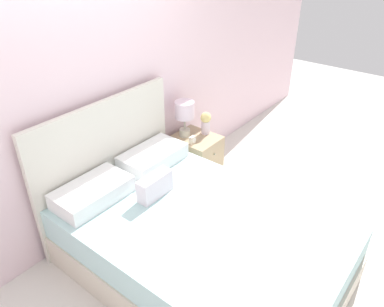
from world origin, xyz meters
TOP-DOWN VIEW (x-y plane):
  - ground_plane at (0.00, 0.00)m, footprint 12.00×12.00m
  - wall_back at (0.00, 0.07)m, footprint 8.00×0.06m
  - bed at (0.00, -1.01)m, footprint 1.51×2.19m
  - nightstand at (1.01, -0.26)m, footprint 0.41×0.50m
  - table_lamp at (0.97, -0.14)m, footprint 0.20×0.20m
  - flower_vase at (1.15, -0.28)m, footprint 0.11×0.11m
  - alarm_clock at (0.89, -0.31)m, footprint 0.07×0.05m

SIDE VIEW (x-z plane):
  - ground_plane at x=0.00m, z-range 0.00..0.00m
  - nightstand at x=1.01m, z-range 0.00..0.55m
  - bed at x=0.00m, z-range -0.32..0.92m
  - alarm_clock at x=0.89m, z-range 0.55..0.62m
  - flower_vase at x=1.15m, z-range 0.56..0.81m
  - table_lamp at x=0.97m, z-range 0.62..1.01m
  - wall_back at x=0.00m, z-range 0.00..2.60m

